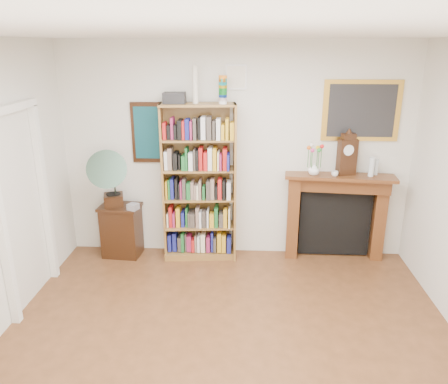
% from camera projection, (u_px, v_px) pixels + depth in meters
% --- Properties ---
extents(room, '(4.51, 5.01, 2.81)m').
position_uv_depth(room, '(226.00, 230.00, 3.29)').
color(room, '#503018').
rests_on(room, ground).
extents(door_casing, '(0.08, 1.02, 2.17)m').
position_uv_depth(door_casing, '(22.00, 192.00, 4.57)').
color(door_casing, white).
rests_on(door_casing, left_wall).
extents(teal_poster, '(0.58, 0.04, 0.78)m').
position_uv_depth(teal_poster, '(154.00, 133.00, 5.60)').
color(teal_poster, black).
rests_on(teal_poster, back_wall).
extents(small_picture, '(0.26, 0.04, 0.30)m').
position_uv_depth(small_picture, '(236.00, 77.00, 5.33)').
color(small_picture, white).
rests_on(small_picture, back_wall).
extents(gilt_painting, '(0.95, 0.04, 0.75)m').
position_uv_depth(gilt_painting, '(361.00, 111.00, 5.38)').
color(gilt_painting, gold).
rests_on(gilt_painting, back_wall).
extents(bookshelf, '(0.97, 0.42, 2.36)m').
position_uv_depth(bookshelf, '(199.00, 175.00, 5.58)').
color(bookshelf, brown).
rests_on(bookshelf, floor).
extents(side_cabinet, '(0.55, 0.42, 0.71)m').
position_uv_depth(side_cabinet, '(122.00, 230.00, 5.86)').
color(side_cabinet, black).
rests_on(side_cabinet, floor).
extents(fireplace, '(1.40, 0.45, 1.16)m').
position_uv_depth(fireplace, '(336.00, 209.00, 5.72)').
color(fireplace, '#4E2712').
rests_on(fireplace, floor).
extents(gramophone, '(0.64, 0.72, 0.80)m').
position_uv_depth(gramophone, '(108.00, 175.00, 5.50)').
color(gramophone, black).
rests_on(gramophone, side_cabinet).
extents(cd_stack, '(0.16, 0.16, 0.08)m').
position_uv_depth(cd_stack, '(133.00, 207.00, 5.60)').
color(cd_stack, '#A3A3AE').
rests_on(cd_stack, side_cabinet).
extents(mantel_clock, '(0.25, 0.18, 0.53)m').
position_uv_depth(mantel_clock, '(347.00, 155.00, 5.45)').
color(mantel_clock, black).
rests_on(mantel_clock, fireplace).
extents(flower_vase, '(0.14, 0.14, 0.15)m').
position_uv_depth(flower_vase, '(314.00, 169.00, 5.49)').
color(flower_vase, white).
rests_on(flower_vase, fireplace).
extents(teacup, '(0.09, 0.09, 0.07)m').
position_uv_depth(teacup, '(335.00, 174.00, 5.44)').
color(teacup, silver).
rests_on(teacup, fireplace).
extents(bottle_left, '(0.07, 0.07, 0.24)m').
position_uv_depth(bottle_left, '(372.00, 167.00, 5.42)').
color(bottle_left, silver).
rests_on(bottle_left, fireplace).
extents(bottle_right, '(0.06, 0.06, 0.20)m').
position_uv_depth(bottle_right, '(376.00, 167.00, 5.50)').
color(bottle_right, silver).
rests_on(bottle_right, fireplace).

